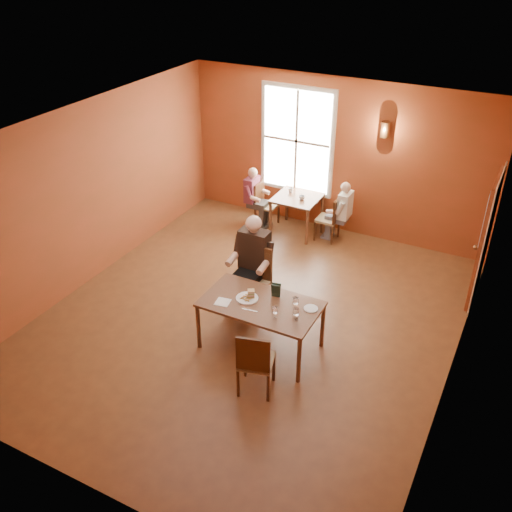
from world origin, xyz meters
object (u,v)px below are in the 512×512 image
at_px(diner_white, 330,212).
at_px(chair_empty, 256,359).
at_px(main_table, 261,325).
at_px(chair_diner_main, 251,284).
at_px(chair_diner_maroon, 267,205).
at_px(diner_maroon, 266,198).
at_px(second_table, 297,214).
at_px(chair_diner_white, 328,218).
at_px(diner_main, 250,274).

bearing_deg(diner_white, chair_empty, -171.35).
bearing_deg(main_table, chair_diner_main, 127.57).
xyz_separation_m(chair_diner_main, chair_diner_maroon, (-1.14, 2.85, -0.12)).
height_order(chair_diner_maroon, diner_maroon, diner_maroon).
height_order(diner_white, diner_maroon, diner_white).
bearing_deg(second_table, main_table, -74.20).
bearing_deg(main_table, chair_diner_white, 95.56).
height_order(diner_main, chair_empty, diner_main).
distance_m(second_table, chair_diner_maroon, 0.65).
bearing_deg(diner_maroon, second_table, 90.00).
relative_size(second_table, chair_diner_maroon, 0.96).
relative_size(chair_diner_maroon, diner_maroon, 0.76).
bearing_deg(second_table, diner_white, 0.00).
distance_m(chair_diner_main, second_table, 2.90).
bearing_deg(chair_diner_white, diner_maroon, 90.00).
height_order(second_table, chair_diner_maroon, chair_diner_maroon).
relative_size(diner_main, chair_diner_white, 1.70).
bearing_deg(chair_diner_maroon, second_table, 90.00).
height_order(chair_diner_main, chair_empty, chair_diner_main).
distance_m(chair_diner_white, diner_maroon, 1.34).
distance_m(chair_empty, second_table, 4.50).
distance_m(chair_diner_main, chair_empty, 1.67).
bearing_deg(main_table, chair_diner_maroon, 115.10).
height_order(second_table, diner_maroon, diner_maroon).
distance_m(main_table, diner_white, 3.52).
bearing_deg(chair_diner_main, diner_white, -93.80).
bearing_deg(diner_white, chair_diner_white, 90.00).
bearing_deg(diner_white, second_table, 90.00).
xyz_separation_m(main_table, diner_main, (-0.50, 0.62, 0.37)).
distance_m(diner_main, chair_empty, 1.67).
bearing_deg(chair_diner_main, second_table, -80.24).
xyz_separation_m(chair_diner_main, diner_main, (0.00, -0.03, 0.20)).
relative_size(chair_empty, chair_diner_white, 1.10).
relative_size(main_table, chair_diner_maroon, 1.86).
distance_m(diner_main, chair_diner_maroon, 3.12).
bearing_deg(chair_diner_maroon, diner_white, 90.00).
bearing_deg(diner_maroon, chair_diner_maroon, 90.00).
xyz_separation_m(second_table, chair_diner_maroon, (-0.65, 0.00, 0.07)).
xyz_separation_m(diner_main, chair_diner_maroon, (-1.14, 2.88, -0.31)).
bearing_deg(diner_main, chair_empty, 120.82).
distance_m(diner_main, chair_diner_white, 2.90).
height_order(chair_diner_white, diner_maroon, diner_maroon).
bearing_deg(chair_empty, diner_main, 105.80).
xyz_separation_m(chair_diner_white, diner_maroon, (-1.33, 0.00, 0.14)).
bearing_deg(chair_diner_main, chair_empty, 120.29).
relative_size(main_table, chair_empty, 1.67).
bearing_deg(diner_main, chair_diner_white, -93.17).
distance_m(chair_diner_main, diner_maroon, 3.08).
relative_size(chair_diner_main, diner_white, 0.96).
xyz_separation_m(chair_diner_white, chair_diner_maroon, (-1.30, 0.00, -0.00)).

